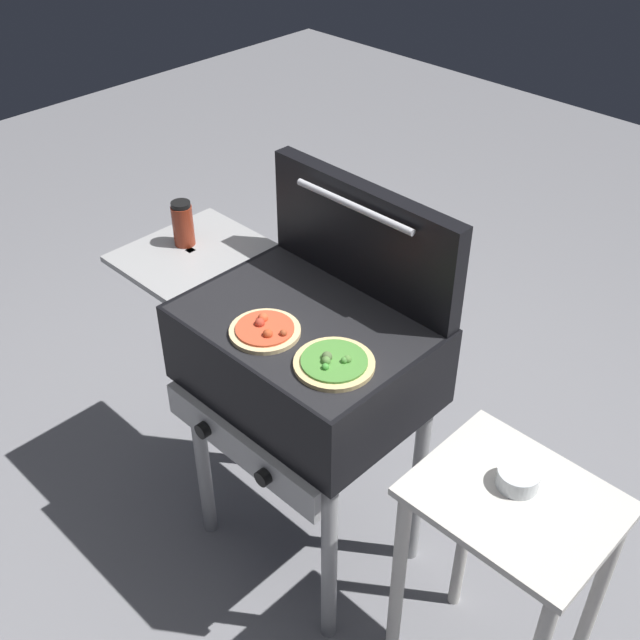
# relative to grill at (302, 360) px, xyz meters

# --- Properties ---
(ground_plane) EXTENTS (8.00, 8.00, 0.00)m
(ground_plane) POSITION_rel_grill_xyz_m (0.01, 0.00, -0.76)
(ground_plane) COLOR gray
(grill) EXTENTS (0.96, 0.53, 0.90)m
(grill) POSITION_rel_grill_xyz_m (0.00, 0.00, 0.00)
(grill) COLOR black
(grill) RESTS_ON ground_plane
(grill_lid_open) EXTENTS (0.63, 0.09, 0.30)m
(grill_lid_open) POSITION_rel_grill_xyz_m (0.01, 0.22, 0.30)
(grill_lid_open) COLOR black
(grill_lid_open) RESTS_ON grill
(pizza_pepperoni) EXTENTS (0.18, 0.18, 0.04)m
(pizza_pepperoni) POSITION_rel_grill_xyz_m (-0.01, -0.11, 0.15)
(pizza_pepperoni) COLOR beige
(pizza_pepperoni) RESTS_ON grill
(pizza_veggie) EXTENTS (0.20, 0.20, 0.04)m
(pizza_veggie) POSITION_rel_grill_xyz_m (0.20, -0.08, 0.15)
(pizza_veggie) COLOR #E0C17F
(pizza_veggie) RESTS_ON grill
(sauce_jar) EXTENTS (0.06, 0.06, 0.14)m
(sauce_jar) POSITION_rel_grill_xyz_m (-0.51, 0.02, 0.21)
(sauce_jar) COLOR maroon
(sauce_jar) RESTS_ON grill
(prep_table) EXTENTS (0.44, 0.36, 0.75)m
(prep_table) POSITION_rel_grill_xyz_m (0.67, 0.00, -0.22)
(prep_table) COLOR beige
(prep_table) RESTS_ON ground_plane
(topping_bowl_near) EXTENTS (0.10, 0.10, 0.04)m
(topping_bowl_near) POSITION_rel_grill_xyz_m (0.65, 0.04, 0.01)
(topping_bowl_near) COLOR silver
(topping_bowl_near) RESTS_ON prep_table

